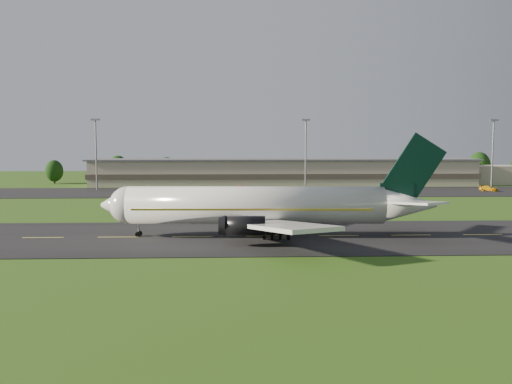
{
  "coord_description": "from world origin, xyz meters",
  "views": [
    {
      "loc": [
        -15.8,
        -84.22,
        14.57
      ],
      "look_at": [
        -12.19,
        8.0,
        6.0
      ],
      "focal_mm": 40.0,
      "sensor_mm": 36.0,
      "label": 1
    }
  ],
  "objects_px": {
    "service_vehicle_b": "(242,188)",
    "light_mast_centre": "(306,146)",
    "light_mast_west": "(96,146)",
    "airliner": "(261,206)",
    "service_vehicle_d": "(489,188)",
    "service_vehicle_c": "(312,191)",
    "terminal": "(303,173)",
    "service_vehicle_a": "(138,190)",
    "light_mast_east": "(493,145)"
  },
  "relations": [
    {
      "from": "service_vehicle_b",
      "to": "light_mast_centre",
      "type": "bearing_deg",
      "value": -112.77
    },
    {
      "from": "light_mast_west",
      "to": "service_vehicle_b",
      "type": "distance_m",
      "value": 43.26
    },
    {
      "from": "light_mast_west",
      "to": "airliner",
      "type": "bearing_deg",
      "value": -61.6
    },
    {
      "from": "light_mast_west",
      "to": "service_vehicle_d",
      "type": "bearing_deg",
      "value": -4.19
    },
    {
      "from": "service_vehicle_c",
      "to": "service_vehicle_d",
      "type": "height_order",
      "value": "service_vehicle_c"
    },
    {
      "from": "light_mast_centre",
      "to": "service_vehicle_b",
      "type": "xyz_separation_m",
      "value": [
        -18.47,
        -1.48,
        -12.04
      ]
    },
    {
      "from": "terminal",
      "to": "light_mast_west",
      "type": "distance_m",
      "value": 64.1
    },
    {
      "from": "service_vehicle_c",
      "to": "airliner",
      "type": "bearing_deg",
      "value": -99.48
    },
    {
      "from": "service_vehicle_a",
      "to": "service_vehicle_b",
      "type": "relative_size",
      "value": 1.04
    },
    {
      "from": "airliner",
      "to": "service_vehicle_a",
      "type": "xyz_separation_m",
      "value": [
        -29.98,
        70.67,
        -3.92
      ]
    },
    {
      "from": "terminal",
      "to": "service_vehicle_a",
      "type": "distance_m",
      "value": 54.56
    },
    {
      "from": "service_vehicle_b",
      "to": "service_vehicle_a",
      "type": "bearing_deg",
      "value": 78.29
    },
    {
      "from": "light_mast_centre",
      "to": "light_mast_east",
      "type": "distance_m",
      "value": 55.0
    },
    {
      "from": "light_mast_west",
      "to": "service_vehicle_b",
      "type": "height_order",
      "value": "light_mast_west"
    },
    {
      "from": "light_mast_west",
      "to": "service_vehicle_d",
      "type": "distance_m",
      "value": 111.47
    },
    {
      "from": "service_vehicle_a",
      "to": "light_mast_west",
      "type": "bearing_deg",
      "value": 156.44
    },
    {
      "from": "terminal",
      "to": "service_vehicle_a",
      "type": "height_order",
      "value": "terminal"
    },
    {
      "from": "light_mast_east",
      "to": "terminal",
      "type": "bearing_deg",
      "value": 163.2
    },
    {
      "from": "service_vehicle_b",
      "to": "service_vehicle_d",
      "type": "height_order",
      "value": "service_vehicle_d"
    },
    {
      "from": "service_vehicle_d",
      "to": "light_mast_east",
      "type": "bearing_deg",
      "value": 9.98
    },
    {
      "from": "service_vehicle_b",
      "to": "light_mast_east",
      "type": "bearing_deg",
      "value": -116.18
    },
    {
      "from": "terminal",
      "to": "service_vehicle_b",
      "type": "distance_m",
      "value": 26.79
    },
    {
      "from": "light_mast_west",
      "to": "service_vehicle_b",
      "type": "bearing_deg",
      "value": -2.04
    },
    {
      "from": "light_mast_east",
      "to": "service_vehicle_b",
      "type": "xyz_separation_m",
      "value": [
        -73.47,
        -1.48,
        -12.04
      ]
    },
    {
      "from": "airliner",
      "to": "terminal",
      "type": "height_order",
      "value": "airliner"
    },
    {
      "from": "terminal",
      "to": "light_mast_east",
      "type": "bearing_deg",
      "value": -16.8
    },
    {
      "from": "airliner",
      "to": "light_mast_centre",
      "type": "distance_m",
      "value": 82.16
    },
    {
      "from": "light_mast_west",
      "to": "service_vehicle_a",
      "type": "distance_m",
      "value": 20.22
    },
    {
      "from": "service_vehicle_c",
      "to": "service_vehicle_d",
      "type": "xyz_separation_m",
      "value": [
        50.45,
        5.35,
        -0.0
      ]
    },
    {
      "from": "service_vehicle_c",
      "to": "service_vehicle_d",
      "type": "distance_m",
      "value": 50.74
    },
    {
      "from": "light_mast_west",
      "to": "service_vehicle_b",
      "type": "relative_size",
      "value": 5.65
    },
    {
      "from": "service_vehicle_a",
      "to": "service_vehicle_b",
      "type": "height_order",
      "value": "service_vehicle_a"
    },
    {
      "from": "light_mast_west",
      "to": "service_vehicle_c",
      "type": "bearing_deg",
      "value": -12.62
    },
    {
      "from": "airliner",
      "to": "terminal",
      "type": "relative_size",
      "value": 0.35
    },
    {
      "from": "airliner",
      "to": "light_mast_west",
      "type": "distance_m",
      "value": 91.35
    },
    {
      "from": "terminal",
      "to": "service_vehicle_c",
      "type": "bearing_deg",
      "value": -92.55
    },
    {
      "from": "service_vehicle_d",
      "to": "service_vehicle_a",
      "type": "bearing_deg",
      "value": 129.57
    },
    {
      "from": "light_mast_west",
      "to": "service_vehicle_a",
      "type": "bearing_deg",
      "value": -35.14
    },
    {
      "from": "service_vehicle_b",
      "to": "service_vehicle_c",
      "type": "xyz_separation_m",
      "value": [
        18.56,
        -11.97,
        0.14
      ]
    },
    {
      "from": "service_vehicle_d",
      "to": "airliner",
      "type": "bearing_deg",
      "value": 175.75
    },
    {
      "from": "airliner",
      "to": "service_vehicle_d",
      "type": "bearing_deg",
      "value": 49.23
    },
    {
      "from": "light_mast_west",
      "to": "light_mast_centre",
      "type": "height_order",
      "value": "same"
    },
    {
      "from": "light_mast_centre",
      "to": "service_vehicle_c",
      "type": "bearing_deg",
      "value": -89.64
    },
    {
      "from": "terminal",
      "to": "light_mast_west",
      "type": "bearing_deg",
      "value": -165.24
    },
    {
      "from": "service_vehicle_a",
      "to": "service_vehicle_c",
      "type": "bearing_deg",
      "value": 6.6
    },
    {
      "from": "airliner",
      "to": "service_vehicle_d",
      "type": "distance_m",
      "value": 98.55
    },
    {
      "from": "terminal",
      "to": "service_vehicle_a",
      "type": "xyz_separation_m",
      "value": [
        -48.1,
        -25.55,
        -3.25
      ]
    },
    {
      "from": "terminal",
      "to": "service_vehicle_d",
      "type": "xyz_separation_m",
      "value": [
        49.14,
        -24.28,
        -3.16
      ]
    },
    {
      "from": "light_mast_west",
      "to": "service_vehicle_a",
      "type": "height_order",
      "value": "light_mast_west"
    },
    {
      "from": "service_vehicle_a",
      "to": "service_vehicle_c",
      "type": "relative_size",
      "value": 0.71
    }
  ]
}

